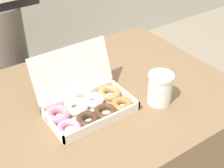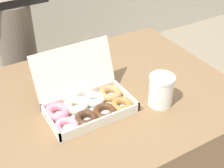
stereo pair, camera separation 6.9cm
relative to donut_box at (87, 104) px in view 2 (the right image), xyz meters
name	(u,v)px [view 2 (the right image)]	position (x,y,z in m)	size (l,w,h in m)	color
table	(107,151)	(0.12, 0.06, -0.40)	(1.13, 0.90, 0.74)	brown
donut_box	(87,104)	(0.00, 0.00, 0.00)	(0.39, 0.28, 0.23)	white
coffee_cup	(161,90)	(0.28, -0.12, 0.04)	(0.11, 0.11, 0.14)	white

